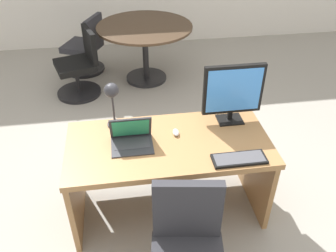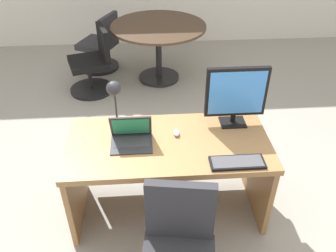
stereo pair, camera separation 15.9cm
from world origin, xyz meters
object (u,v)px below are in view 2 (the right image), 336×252
at_px(meeting_chair_far, 101,48).
at_px(monitor, 236,94).
at_px(meeting_chair_near, 93,66).
at_px(laptop, 131,134).
at_px(meeting_table, 158,39).
at_px(desk_lamp, 114,94).
at_px(mouse, 176,133).
at_px(keyboard, 237,162).
at_px(desk, 168,159).

bearing_deg(meeting_chair_far, monitor, -63.18).
distance_m(meeting_chair_near, meeting_chair_far, 0.64).
distance_m(laptop, meeting_table, 2.39).
bearing_deg(desk_lamp, laptop, -61.99).
distance_m(meeting_table, meeting_chair_far, 0.93).
bearing_deg(monitor, meeting_chair_near, 124.92).
distance_m(laptop, meeting_chair_near, 2.21).
bearing_deg(meeting_chair_near, mouse, -66.70).
bearing_deg(keyboard, meeting_chair_near, 117.79).
height_order(laptop, keyboard, laptop).
xyz_separation_m(keyboard, desk_lamp, (-0.84, 0.53, 0.27)).
relative_size(desk_lamp, meeting_chair_near, 0.46).
distance_m(desk, laptop, 0.38).
height_order(meeting_table, meeting_chair_far, meeting_chair_far).
xyz_separation_m(desk, meeting_table, (0.04, 2.35, 0.05)).
bearing_deg(meeting_chair_far, desk, -74.31).
relative_size(desk, meeting_table, 1.22).
xyz_separation_m(desk, desk_lamp, (-0.39, 0.21, 0.48)).
height_order(monitor, keyboard, monitor).
relative_size(meeting_chair_near, meeting_chair_far, 1.04).
xyz_separation_m(meeting_table, meeting_chair_far, (-0.81, 0.38, -0.26)).
relative_size(mouse, desk_lamp, 0.21).
xyz_separation_m(mouse, meeting_table, (-0.02, 2.30, -0.17)).
bearing_deg(monitor, desk_lamp, 177.21).
xyz_separation_m(desk, meeting_chair_far, (-0.77, 2.73, -0.21)).
relative_size(laptop, meeting_table, 0.25).
bearing_deg(meeting_chair_far, laptop, -79.74).
height_order(laptop, meeting_chair_far, laptop).
bearing_deg(mouse, meeting_table, 90.60).
xyz_separation_m(monitor, keyboard, (-0.08, -0.48, -0.26)).
height_order(laptop, meeting_chair_near, laptop).
distance_m(keyboard, mouse, 0.53).
xyz_separation_m(desk, monitor, (0.53, 0.17, 0.47)).
distance_m(monitor, meeting_chair_near, 2.43).
relative_size(laptop, meeting_chair_far, 0.38).
xyz_separation_m(monitor, desk_lamp, (-0.92, 0.04, 0.01)).
distance_m(mouse, meeting_table, 2.31).
distance_m(keyboard, meeting_table, 2.70).
bearing_deg(laptop, monitor, 12.28).
height_order(monitor, laptop, monitor).
relative_size(keyboard, meeting_chair_near, 0.45).
bearing_deg(desk_lamp, desk, -28.60).
distance_m(laptop, meeting_chair_far, 2.82).
height_order(desk_lamp, meeting_chair_far, desk_lamp).
bearing_deg(meeting_chair_near, keyboard, -62.21).
relative_size(mouse, meeting_chair_near, 0.10).
xyz_separation_m(laptop, meeting_chair_near, (-0.54, 2.09, -0.46)).
distance_m(meeting_table, meeting_chair_near, 0.93).
bearing_deg(mouse, laptop, -171.30).
bearing_deg(meeting_table, desk_lamp, -101.40).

